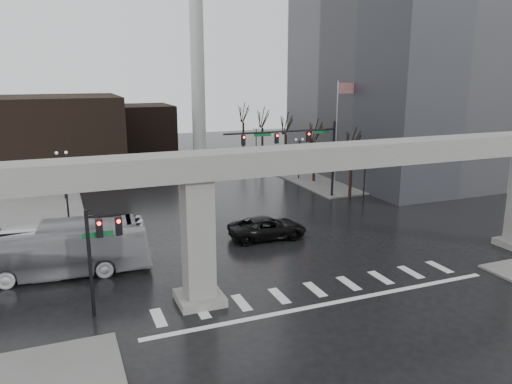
% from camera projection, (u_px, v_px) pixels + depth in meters
% --- Properties ---
extents(ground, '(160.00, 160.00, 0.00)m').
position_uv_depth(ground, '(307.00, 283.00, 31.38)').
color(ground, black).
rests_on(ground, ground).
extents(sidewalk_ne, '(28.00, 36.00, 0.15)m').
position_uv_depth(sidewalk_ne, '(350.00, 162.00, 73.27)').
color(sidewalk_ne, slate).
rests_on(sidewalk_ne, ground).
extents(elevated_guideway, '(48.00, 2.60, 8.70)m').
position_uv_depth(elevated_guideway, '(329.00, 175.00, 30.22)').
color(elevated_guideway, gray).
rests_on(elevated_guideway, ground).
extents(office_tower, '(22.00, 26.00, 42.00)m').
position_uv_depth(office_tower, '(417.00, 3.00, 60.06)').
color(office_tower, slate).
rests_on(office_tower, ground).
extents(building_far_left, '(16.00, 14.00, 10.00)m').
position_uv_depth(building_far_left, '(54.00, 136.00, 62.95)').
color(building_far_left, black).
rests_on(building_far_left, ground).
extents(building_far_mid, '(10.00, 10.00, 8.00)m').
position_uv_depth(building_far_mid, '(138.00, 131.00, 76.56)').
color(building_far_mid, black).
rests_on(building_far_mid, ground).
extents(smokestack, '(3.60, 3.60, 30.00)m').
position_uv_depth(smokestack, '(198.00, 69.00, 71.87)').
color(smokestack, silver).
rests_on(smokestack, ground).
extents(signal_mast_arm, '(12.12, 0.43, 8.00)m').
position_uv_depth(signal_mast_arm, '(301.00, 144.00, 50.22)').
color(signal_mast_arm, black).
rests_on(signal_mast_arm, ground).
extents(signal_left_pole, '(2.30, 0.30, 6.00)m').
position_uv_depth(signal_left_pole, '(99.00, 244.00, 26.41)').
color(signal_left_pole, black).
rests_on(signal_left_pole, ground).
extents(flagpole_assembly, '(2.06, 0.12, 12.00)m').
position_uv_depth(flagpole_assembly, '(339.00, 122.00, 55.00)').
color(flagpole_assembly, silver).
rests_on(flagpole_assembly, ground).
extents(lamp_right_0, '(1.22, 0.32, 5.11)m').
position_uv_depth(lamp_right_0, '(365.00, 173.00, 48.09)').
color(lamp_right_0, black).
rests_on(lamp_right_0, ground).
extents(lamp_right_1, '(1.22, 0.32, 5.11)m').
position_uv_depth(lamp_right_1, '(299.00, 152.00, 60.71)').
color(lamp_right_1, black).
rests_on(lamp_right_1, ground).
extents(lamp_right_2, '(1.22, 0.32, 5.11)m').
position_uv_depth(lamp_right_2, '(256.00, 138.00, 73.32)').
color(lamp_right_2, black).
rests_on(lamp_right_2, ground).
extents(lamp_left_0, '(1.22, 0.32, 5.11)m').
position_uv_depth(lamp_left_0, '(67.00, 199.00, 38.26)').
color(lamp_left_0, black).
rests_on(lamp_left_0, ground).
extents(lamp_left_1, '(1.22, 0.32, 5.11)m').
position_uv_depth(lamp_left_1, '(63.00, 167.00, 50.87)').
color(lamp_left_1, black).
rests_on(lamp_left_1, ground).
extents(lamp_left_2, '(1.22, 0.32, 5.11)m').
position_uv_depth(lamp_left_2, '(60.00, 148.00, 63.49)').
color(lamp_left_2, black).
rests_on(lamp_left_2, ground).
extents(tree_right_0, '(1.09, 1.58, 7.50)m').
position_uv_depth(tree_right_0, '(351.00, 171.00, 52.25)').
color(tree_right_0, black).
rests_on(tree_right_0, ground).
extents(tree_right_1, '(1.09, 1.61, 7.67)m').
position_uv_depth(tree_right_1, '(314.00, 159.00, 59.44)').
color(tree_right_1, black).
rests_on(tree_right_1, ground).
extents(tree_right_2, '(1.10, 1.63, 7.85)m').
position_uv_depth(tree_right_2, '(286.00, 149.00, 66.63)').
color(tree_right_2, black).
rests_on(tree_right_2, ground).
extents(tree_right_3, '(1.11, 1.66, 8.02)m').
position_uv_depth(tree_right_3, '(263.00, 141.00, 73.83)').
color(tree_right_3, black).
rests_on(tree_right_3, ground).
extents(tree_right_4, '(1.12, 1.69, 8.19)m').
position_uv_depth(tree_right_4, '(244.00, 134.00, 81.02)').
color(tree_right_4, black).
rests_on(tree_right_4, ground).
extents(pickup_truck, '(6.37, 3.20, 1.73)m').
position_uv_depth(pickup_truck, '(268.00, 228.00, 39.63)').
color(pickup_truck, black).
rests_on(pickup_truck, ground).
extents(city_bus, '(12.94, 4.08, 3.55)m').
position_uv_depth(city_bus, '(49.00, 250.00, 32.06)').
color(city_bus, '#B1B1B6').
rests_on(city_bus, ground).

